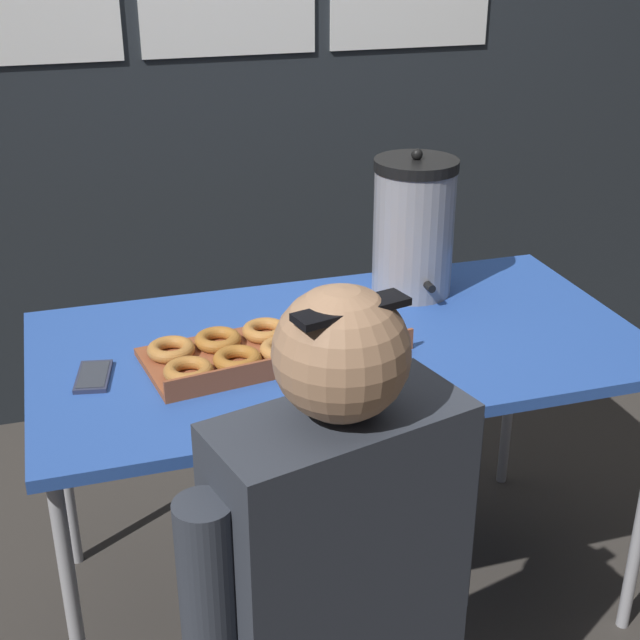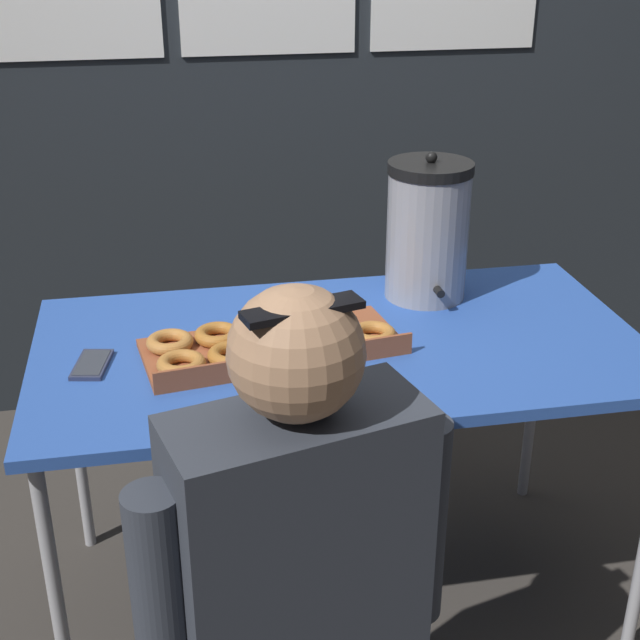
{
  "view_description": "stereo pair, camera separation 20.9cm",
  "coord_description": "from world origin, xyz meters",
  "px_view_note": "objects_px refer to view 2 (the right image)",
  "views": [
    {
      "loc": [
        -0.6,
        -1.81,
        1.71
      ],
      "look_at": [
        -0.05,
        0.0,
        0.83
      ],
      "focal_mm": 50.0,
      "sensor_mm": 36.0,
      "label": 1
    },
    {
      "loc": [
        -0.4,
        -1.86,
        1.71
      ],
      "look_at": [
        -0.05,
        0.0,
        0.83
      ],
      "focal_mm": 50.0,
      "sensor_mm": 36.0,
      "label": 2
    }
  ],
  "objects_px": {
    "donut_box": "(268,344)",
    "cell_phone": "(92,364)",
    "person_seated": "(299,604)",
    "coffee_urn": "(428,231)"
  },
  "relations": [
    {
      "from": "donut_box",
      "to": "cell_phone",
      "type": "bearing_deg",
      "value": 171.62
    },
    {
      "from": "donut_box",
      "to": "person_seated",
      "type": "xyz_separation_m",
      "value": [
        -0.03,
        -0.6,
        -0.23
      ]
    },
    {
      "from": "coffee_urn",
      "to": "person_seated",
      "type": "xyz_separation_m",
      "value": [
        -0.48,
        -0.86,
        -0.39
      ]
    },
    {
      "from": "person_seated",
      "to": "coffee_urn",
      "type": "bearing_deg",
      "value": -133.7
    },
    {
      "from": "coffee_urn",
      "to": "cell_phone",
      "type": "height_order",
      "value": "coffee_urn"
    },
    {
      "from": "donut_box",
      "to": "cell_phone",
      "type": "distance_m",
      "value": 0.4
    },
    {
      "from": "donut_box",
      "to": "cell_phone",
      "type": "relative_size",
      "value": 4.22
    },
    {
      "from": "cell_phone",
      "to": "coffee_urn",
      "type": "bearing_deg",
      "value": 27.54
    },
    {
      "from": "coffee_urn",
      "to": "person_seated",
      "type": "relative_size",
      "value": 0.33
    },
    {
      "from": "coffee_urn",
      "to": "cell_phone",
      "type": "bearing_deg",
      "value": -163.45
    }
  ]
}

